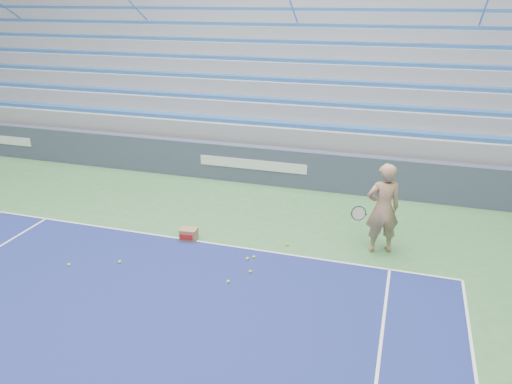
% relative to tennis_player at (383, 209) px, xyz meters
% --- Properties ---
extents(sponsor_barrier, '(30.00, 0.32, 1.10)m').
position_rel_tennis_player_xyz_m(sponsor_barrier, '(-3.84, 3.23, -0.44)').
color(sponsor_barrier, '#3C445C').
rests_on(sponsor_barrier, ground).
extents(bleachers, '(31.00, 9.15, 7.30)m').
position_rel_tennis_player_xyz_m(bleachers, '(-3.84, 8.95, 1.36)').
color(bleachers, '#93969B').
rests_on(bleachers, ground).
extents(tennis_player, '(1.03, 0.97, 1.98)m').
position_rel_tennis_player_xyz_m(tennis_player, '(0.00, 0.00, 0.00)').
color(tennis_player, tan).
rests_on(tennis_player, ground).
extents(ball_box, '(0.40, 0.32, 0.28)m').
position_rel_tennis_player_xyz_m(ball_box, '(-4.12, -0.76, -0.85)').
color(ball_box, '#956948').
rests_on(ball_box, ground).
extents(tennis_ball_0, '(0.07, 0.07, 0.07)m').
position_rel_tennis_player_xyz_m(tennis_ball_0, '(-2.58, -1.24, -0.96)').
color(tennis_ball_0, '#C2E72F').
rests_on(tennis_ball_0, ground).
extents(tennis_ball_1, '(0.07, 0.07, 0.07)m').
position_rel_tennis_player_xyz_m(tennis_ball_1, '(-2.47, -1.13, -0.96)').
color(tennis_ball_1, '#C2E72F').
rests_on(tennis_ball_1, ground).
extents(tennis_ball_2, '(0.07, 0.07, 0.07)m').
position_rel_tennis_player_xyz_m(tennis_ball_2, '(-2.65, -2.19, -0.96)').
color(tennis_ball_2, '#C2E72F').
rests_on(tennis_ball_2, ground).
extents(tennis_ball_3, '(0.07, 0.07, 0.07)m').
position_rel_tennis_player_xyz_m(tennis_ball_3, '(-4.14, -0.31, -0.96)').
color(tennis_ball_3, '#C2E72F').
rests_on(tennis_ball_3, ground).
extents(tennis_ball_4, '(0.07, 0.07, 0.07)m').
position_rel_tennis_player_xyz_m(tennis_ball_4, '(-1.94, -0.36, -0.96)').
color(tennis_ball_4, '#C2E72F').
rests_on(tennis_ball_4, ground).
extents(tennis_ball_5, '(0.07, 0.07, 0.07)m').
position_rel_tennis_player_xyz_m(tennis_ball_5, '(-5.97, -2.55, -0.96)').
color(tennis_ball_5, '#C2E72F').
rests_on(tennis_ball_5, ground).
extents(tennis_ball_6, '(0.07, 0.07, 0.07)m').
position_rel_tennis_player_xyz_m(tennis_ball_6, '(-2.36, -1.71, -0.96)').
color(tennis_ball_6, '#C2E72F').
rests_on(tennis_ball_6, ground).
extents(tennis_ball_7, '(0.07, 0.07, 0.07)m').
position_rel_tennis_player_xyz_m(tennis_ball_7, '(-5.05, -2.14, -0.96)').
color(tennis_ball_7, '#C2E72F').
rests_on(tennis_ball_7, ground).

